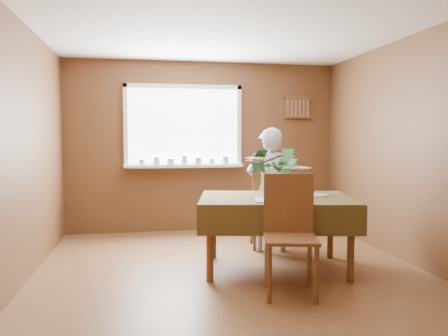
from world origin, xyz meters
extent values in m
plane|color=brown|center=(0.00, 0.00, 0.00)|extent=(4.50, 4.50, 0.00)
plane|color=white|center=(0.00, 0.00, 2.50)|extent=(4.50, 4.50, 0.00)
plane|color=brown|center=(0.00, 2.25, 1.25)|extent=(4.00, 0.00, 4.00)
plane|color=brown|center=(0.00, -2.25, 1.25)|extent=(4.00, 0.00, 4.00)
plane|color=brown|center=(-2.00, 0.00, 1.25)|extent=(0.00, 4.50, 4.50)
plane|color=brown|center=(2.00, 0.00, 1.25)|extent=(0.00, 4.50, 4.50)
cube|color=white|center=(-0.30, 2.23, 1.55)|extent=(1.60, 0.01, 1.10)
cube|color=white|center=(-0.30, 2.22, 2.13)|extent=(1.72, 0.06, 0.06)
cube|color=white|center=(-0.30, 2.22, 0.97)|extent=(1.72, 0.06, 0.06)
cube|color=white|center=(-1.13, 2.22, 1.55)|extent=(0.06, 0.06, 1.22)
cube|color=white|center=(0.53, 2.22, 1.55)|extent=(0.06, 0.06, 1.22)
cube|color=white|center=(-0.30, 2.15, 0.98)|extent=(1.72, 0.20, 0.04)
cylinder|color=white|center=(-0.90, 2.13, 1.04)|extent=(0.09, 0.09, 0.08)
cylinder|color=white|center=(-0.70, 2.13, 1.06)|extent=(0.11, 0.11, 0.12)
cylinder|color=white|center=(-0.50, 2.13, 1.05)|extent=(0.12, 0.12, 0.09)
cylinder|color=white|center=(-0.30, 2.13, 1.06)|extent=(0.10, 0.10, 0.13)
cylinder|color=white|center=(-0.10, 2.13, 1.05)|extent=(0.11, 0.11, 0.10)
cylinder|color=white|center=(0.10, 2.13, 1.04)|extent=(0.09, 0.09, 0.08)
cylinder|color=white|center=(0.30, 2.13, 1.06)|extent=(0.11, 0.11, 0.12)
cube|color=brown|center=(1.45, 2.23, 1.85)|extent=(0.40, 0.03, 0.30)
cube|color=brown|center=(1.45, 2.21, 2.00)|extent=(0.44, 0.04, 0.03)
cube|color=brown|center=(1.45, 2.21, 1.70)|extent=(0.44, 0.04, 0.03)
cylinder|color=brown|center=(-0.26, -0.12, 0.36)|extent=(0.07, 0.07, 0.71)
cylinder|color=brown|center=(1.06, -0.38, 0.36)|extent=(0.07, 0.07, 0.71)
cylinder|color=brown|center=(-0.10, 0.71, 0.36)|extent=(0.07, 0.07, 0.71)
cylinder|color=brown|center=(1.22, 0.45, 0.36)|extent=(0.07, 0.07, 0.71)
cube|color=brown|center=(0.48, 0.16, 0.73)|extent=(1.67, 1.28, 0.04)
cube|color=#3A2F15|center=(0.48, 0.16, 0.76)|extent=(1.74, 1.35, 0.01)
cube|color=#3A2F15|center=(0.38, -0.36, 0.61)|extent=(1.54, 0.31, 0.28)
cube|color=#3A2F15|center=(0.58, 0.69, 0.61)|extent=(1.54, 0.31, 0.28)
cube|color=#3A2F15|center=(-0.29, 0.31, 0.61)|extent=(0.22, 1.05, 0.28)
cube|color=#3A2F15|center=(1.25, 0.01, 0.61)|extent=(0.22, 1.05, 0.28)
cube|color=#4D6ADC|center=(0.43, -0.08, 0.77)|extent=(0.51, 0.41, 0.01)
cylinder|color=brown|center=(0.86, 1.23, 0.23)|extent=(0.04, 0.04, 0.45)
cylinder|color=brown|center=(0.50, 1.28, 0.23)|extent=(0.04, 0.04, 0.45)
cylinder|color=brown|center=(0.81, 0.87, 0.23)|extent=(0.04, 0.04, 0.45)
cylinder|color=brown|center=(0.45, 0.92, 0.23)|extent=(0.04, 0.04, 0.45)
cube|color=brown|center=(0.65, 1.07, 0.47)|extent=(0.48, 0.48, 0.03)
cube|color=brown|center=(0.62, 0.88, 0.74)|extent=(0.42, 0.09, 0.50)
cylinder|color=brown|center=(0.15, -0.76, 0.24)|extent=(0.04, 0.04, 0.49)
cylinder|color=brown|center=(0.53, -0.84, 0.24)|extent=(0.04, 0.04, 0.49)
cylinder|color=brown|center=(0.24, -0.38, 0.24)|extent=(0.04, 0.04, 0.49)
cylinder|color=brown|center=(0.62, -0.46, 0.24)|extent=(0.04, 0.04, 0.49)
cube|color=brown|center=(0.38, -0.61, 0.50)|extent=(0.54, 0.54, 0.03)
cube|color=brown|center=(0.43, -0.40, 0.79)|extent=(0.45, 0.13, 0.54)
imported|color=white|center=(0.62, 0.87, 0.75)|extent=(0.60, 0.44, 1.51)
cylinder|color=white|center=(0.42, -0.08, 0.83)|extent=(0.10, 0.10, 0.13)
cylinder|color=#33662D|center=(0.42, -0.08, 0.93)|extent=(0.06, 0.06, 0.09)
cylinder|color=white|center=(0.95, 0.17, 0.77)|extent=(0.24, 0.24, 0.01)
cube|color=silver|center=(0.66, -0.10, 0.78)|extent=(0.05, 0.22, 0.00)
camera|label=1|loc=(-0.86, -4.20, 1.39)|focal=35.00mm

